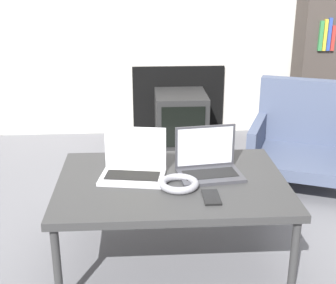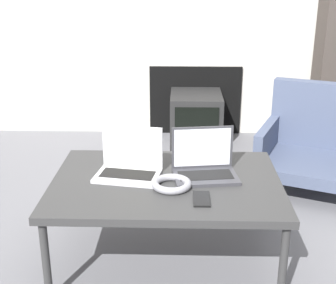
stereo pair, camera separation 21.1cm
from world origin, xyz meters
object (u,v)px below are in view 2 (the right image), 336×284
at_px(tv, 196,119).
at_px(armchair, 317,141).
at_px(laptop_left, 130,164).
at_px(phone, 201,199).
at_px(headphones, 172,184).
at_px(laptop_right, 204,165).

distance_m(tv, armchair, 1.13).
height_order(laptop_left, phone, laptop_left).
bearing_deg(armchair, phone, -103.79).
height_order(laptop_left, tv, laptop_left).
bearing_deg(headphones, laptop_left, 145.37).
bearing_deg(phone, headphones, 137.70).
relative_size(laptop_right, armchair, 0.38).
xyz_separation_m(tv, armchair, (0.79, -0.80, 0.09)).
bearing_deg(tv, laptop_right, -90.34).
height_order(headphones, phone, headphones).
xyz_separation_m(laptop_right, armchair, (0.80, 0.85, -0.18)).
height_order(laptop_left, laptop_right, same).
xyz_separation_m(laptop_right, headphones, (-0.16, -0.15, -0.04)).
relative_size(laptop_right, headphones, 1.78).
xyz_separation_m(laptop_left, armchair, (1.17, 0.85, -0.18)).
bearing_deg(laptop_right, tv, 81.80).
distance_m(phone, armchair, 1.40).
distance_m(laptop_right, armchair, 1.18).
bearing_deg(headphones, laptop_right, 42.87).
bearing_deg(tv, laptop_left, -102.87).
bearing_deg(phone, laptop_left, 142.19).
xyz_separation_m(laptop_left, laptop_right, (0.37, 0.00, 0.00)).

